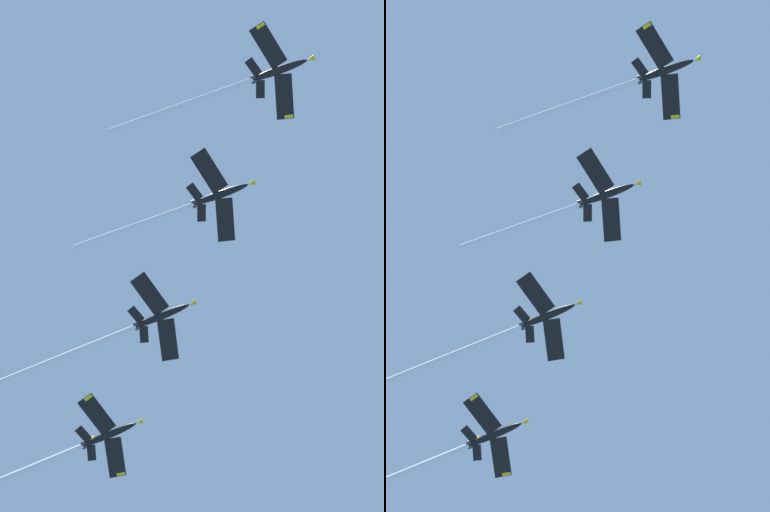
{
  "view_description": "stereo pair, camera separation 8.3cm",
  "coord_description": "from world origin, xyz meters",
  "views": [
    {
      "loc": [
        -35.3,
        -13.91,
        1.56
      ],
      "look_at": [
        -54.97,
        14.89,
        150.86
      ],
      "focal_mm": 52.17,
      "sensor_mm": 36.0,
      "label": 1
    },
    {
      "loc": [
        -35.37,
        -13.96,
        1.56
      ],
      "look_at": [
        -54.97,
        14.89,
        150.86
      ],
      "focal_mm": 52.17,
      "sensor_mm": 36.0,
      "label": 2
    }
  ],
  "objects": [
    {
      "name": "jet_fourth",
      "position": [
        -98.27,
        34.26,
        144.81
      ],
      "size": [
        40.0,
        19.59,
        8.36
      ],
      "color": "black"
    },
    {
      "name": "jet_third",
      "position": [
        -75.91,
        19.29,
        147.38
      ],
      "size": [
        45.27,
        19.61,
        8.79
      ],
      "color": "black"
    },
    {
      "name": "jet_lead",
      "position": [
        -27.26,
        -8.17,
        154.31
      ],
      "size": [
        42.24,
        19.62,
        8.64
      ],
      "color": "black"
    },
    {
      "name": "jet_second",
      "position": [
        -47.9,
        6.46,
        152.0
      ],
      "size": [
        37.72,
        19.55,
        7.65
      ],
      "color": "black"
    }
  ]
}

